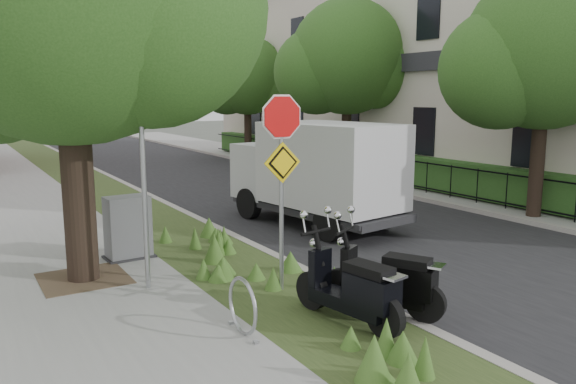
{
  "coord_description": "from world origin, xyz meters",
  "views": [
    {
      "loc": [
        -5.79,
        -6.8,
        3.19
      ],
      "look_at": [
        -0.09,
        2.55,
        1.3
      ],
      "focal_mm": 35.0,
      "sensor_mm": 36.0,
      "label": 1
    }
  ],
  "objects_px": {
    "scooter_near": "(395,287)",
    "box_truck": "(318,169)",
    "utility_cabinet": "(128,228)",
    "scooter_far": "(358,296)",
    "sign_assembly": "(282,152)"
  },
  "relations": [
    {
      "from": "sign_assembly",
      "to": "utility_cabinet",
      "type": "xyz_separation_m",
      "value": [
        -1.58,
        3.08,
        -1.64
      ]
    },
    {
      "from": "sign_assembly",
      "to": "scooter_near",
      "type": "bearing_deg",
      "value": -65.59
    },
    {
      "from": "sign_assembly",
      "to": "box_truck",
      "type": "distance_m",
      "value": 5.14
    },
    {
      "from": "scooter_near",
      "to": "scooter_far",
      "type": "height_order",
      "value": "scooter_far"
    },
    {
      "from": "scooter_far",
      "to": "box_truck",
      "type": "distance_m",
      "value": 6.52
    },
    {
      "from": "scooter_near",
      "to": "utility_cabinet",
      "type": "height_order",
      "value": "utility_cabinet"
    },
    {
      "from": "sign_assembly",
      "to": "box_truck",
      "type": "bearing_deg",
      "value": 49.33
    },
    {
      "from": "sign_assembly",
      "to": "scooter_far",
      "type": "bearing_deg",
      "value": -86.23
    },
    {
      "from": "scooter_near",
      "to": "utility_cabinet",
      "type": "bearing_deg",
      "value": 116.2
    },
    {
      "from": "sign_assembly",
      "to": "scooter_far",
      "type": "height_order",
      "value": "sign_assembly"
    },
    {
      "from": "scooter_near",
      "to": "scooter_far",
      "type": "relative_size",
      "value": 0.89
    },
    {
      "from": "box_truck",
      "to": "utility_cabinet",
      "type": "xyz_separation_m",
      "value": [
        -4.88,
        -0.75,
        -0.73
      ]
    },
    {
      "from": "scooter_near",
      "to": "box_truck",
      "type": "distance_m",
      "value": 6.18
    },
    {
      "from": "scooter_far",
      "to": "utility_cabinet",
      "type": "distance_m",
      "value": 5.16
    },
    {
      "from": "box_truck",
      "to": "scooter_near",
      "type": "bearing_deg",
      "value": -114.08
    }
  ]
}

